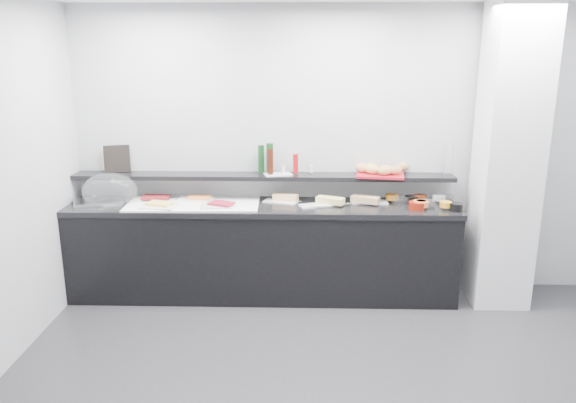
{
  "coord_description": "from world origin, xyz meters",
  "views": [
    {
      "loc": [
        -0.32,
        -3.31,
        2.29
      ],
      "look_at": [
        -0.45,
        1.45,
        1.0
      ],
      "focal_mm": 35.0,
      "sensor_mm": 36.0,
      "label": 1
    }
  ],
  "objects_px": {
    "sandwich_plate_mid": "(317,205)",
    "bread_tray": "(380,175)",
    "cloche_base": "(98,202)",
    "framed_print": "(117,159)",
    "condiment_tray": "(278,174)",
    "carafe": "(449,159)"
  },
  "relations": [
    {
      "from": "framed_print",
      "to": "carafe",
      "type": "height_order",
      "value": "carafe"
    },
    {
      "from": "framed_print",
      "to": "condiment_tray",
      "type": "xyz_separation_m",
      "value": [
        1.55,
        -0.08,
        -0.12
      ]
    },
    {
      "from": "framed_print",
      "to": "sandwich_plate_mid",
      "type": "bearing_deg",
      "value": -24.79
    },
    {
      "from": "framed_print",
      "to": "bread_tray",
      "type": "relative_size",
      "value": 0.6
    },
    {
      "from": "carafe",
      "to": "framed_print",
      "type": "bearing_deg",
      "value": 179.45
    },
    {
      "from": "framed_print",
      "to": "bread_tray",
      "type": "height_order",
      "value": "framed_print"
    },
    {
      "from": "sandwich_plate_mid",
      "to": "bread_tray",
      "type": "xyz_separation_m",
      "value": [
        0.59,
        0.17,
        0.25
      ]
    },
    {
      "from": "cloche_base",
      "to": "sandwich_plate_mid",
      "type": "distance_m",
      "value": 2.04
    },
    {
      "from": "cloche_base",
      "to": "bread_tray",
      "type": "bearing_deg",
      "value": -19.7
    },
    {
      "from": "sandwich_plate_mid",
      "to": "condiment_tray",
      "type": "bearing_deg",
      "value": 132.25
    },
    {
      "from": "bread_tray",
      "to": "cloche_base",
      "type": "bearing_deg",
      "value": -169.38
    },
    {
      "from": "sandwich_plate_mid",
      "to": "framed_print",
      "type": "height_order",
      "value": "framed_print"
    },
    {
      "from": "cloche_base",
      "to": "carafe",
      "type": "height_order",
      "value": "carafe"
    },
    {
      "from": "condiment_tray",
      "to": "carafe",
      "type": "height_order",
      "value": "carafe"
    },
    {
      "from": "cloche_base",
      "to": "framed_print",
      "type": "height_order",
      "value": "framed_print"
    },
    {
      "from": "bread_tray",
      "to": "framed_print",
      "type": "bearing_deg",
      "value": -174.75
    },
    {
      "from": "cloche_base",
      "to": "framed_print",
      "type": "relative_size",
      "value": 1.66
    },
    {
      "from": "framed_print",
      "to": "bread_tray",
      "type": "distance_m",
      "value": 2.51
    },
    {
      "from": "sandwich_plate_mid",
      "to": "framed_print",
      "type": "distance_m",
      "value": 1.97
    },
    {
      "from": "cloche_base",
      "to": "condiment_tray",
      "type": "xyz_separation_m",
      "value": [
        1.68,
        0.16,
        0.24
      ]
    },
    {
      "from": "sandwich_plate_mid",
      "to": "carafe",
      "type": "relative_size",
      "value": 1.06
    },
    {
      "from": "sandwich_plate_mid",
      "to": "bread_tray",
      "type": "relative_size",
      "value": 0.73
    }
  ]
}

